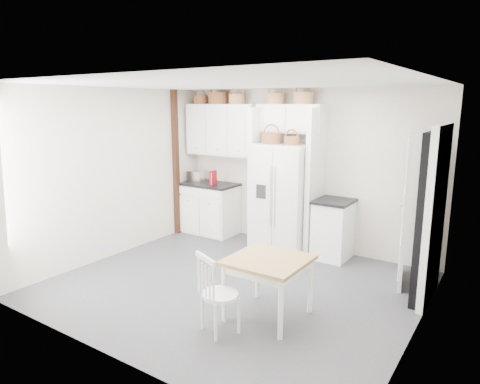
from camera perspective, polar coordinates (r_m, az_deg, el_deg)
The scene contains 29 objects.
floor at distance 5.80m, azimuth -0.74°, elevation -12.28°, with size 4.50×4.50×0.00m, color #3A3B43.
ceiling at distance 5.31m, azimuth -0.82°, elevation 14.31°, with size 4.50×4.50×0.00m, color white.
wall_back at distance 7.12m, azimuth 8.37°, elevation 3.03°, with size 4.50×4.50×0.00m, color beige.
wall_left at distance 6.91m, azimuth -16.37°, elevation 2.42°, with size 4.00×4.00×0.00m, color beige.
wall_right at distance 4.56m, azimuth 23.27°, elevation -2.69°, with size 4.00×4.00×0.00m, color beige.
refrigerator at distance 6.95m, azimuth 5.90°, elevation -0.73°, with size 0.90×0.72×1.74m, color silver.
base_cab_left at distance 7.91m, azimuth -3.97°, elevation -2.29°, with size 0.97×0.61×0.90m, color white.
base_cab_right at distance 6.78m, azimuth 12.31°, elevation -5.01°, with size 0.50×0.60×0.88m, color white.
dining_table at distance 4.91m, azimuth 3.76°, elevation -12.58°, with size 0.82×0.82×0.69m, color brown.
windsor_chair at distance 4.57m, azimuth -2.65°, elevation -13.52°, with size 0.40×0.37×0.83m, color white.
counter_left at distance 7.81m, azimuth -4.02°, elevation 1.05°, with size 1.01×0.65×0.04m, color black.
counter_right at distance 6.66m, azimuth 12.48°, elevation -1.21°, with size 0.54×0.64×0.04m, color black.
toaster at distance 7.96m, azimuth -5.96°, elevation 2.09°, with size 0.29×0.17×0.20m, color silver.
cookbook_red at distance 7.65m, azimuth -3.62°, elevation 1.92°, with size 0.04×0.17×0.25m, color maroon.
cookbook_cream at distance 7.65m, azimuth -3.63°, elevation 1.80°, with size 0.03×0.14×0.21m, color beige.
basket_upper_a at distance 7.97m, azimuth -5.32°, elevation 12.13°, with size 0.26×0.26×0.15m, color #572D14.
basket_upper_b at distance 7.72m, azimuth -2.95°, elevation 12.40°, with size 0.35×0.35×0.21m, color #572D14.
basket_upper_c at distance 7.49m, azimuth -0.42°, elevation 12.28°, with size 0.29×0.29×0.17m, color #9E5E3C.
basket_bridge_a at distance 7.09m, azimuth 4.72°, elevation 12.30°, with size 0.31×0.31×0.17m, color #9E5E3C.
basket_bridge_b at distance 6.87m, azimuth 8.46°, elevation 12.27°, with size 0.32×0.32×0.18m, color #9E5E3C.
basket_fridge_a at distance 6.82m, azimuth 4.20°, elevation 7.15°, with size 0.31×0.31×0.17m, color #572D14.
basket_fridge_b at distance 6.65m, azimuth 6.91°, elevation 6.82°, with size 0.24×0.24×0.13m, color #572D14.
upper_cabinet at distance 7.68m, azimuth -2.32°, elevation 8.27°, with size 1.40×0.34×0.90m, color white.
bridge_cabinet at distance 6.96m, azimuth 6.83°, elevation 9.70°, with size 1.12×0.34×0.45m, color white.
fridge_panel_left at distance 7.19m, azimuth 2.55°, elevation 2.02°, with size 0.08×0.60×2.30m, color white.
fridge_panel_right at distance 6.73m, azimuth 10.00°, elevation 1.18°, with size 0.08×0.60×2.30m, color white.
trim_post at distance 7.80m, azimuth -8.54°, elevation 3.78°, with size 0.09×0.09×2.60m, color black.
doorway_void at distance 5.60m, azimuth 24.06°, elevation -3.12°, with size 0.18×0.85×2.05m, color black.
door_slab at distance 5.98m, azimuth 21.23°, elevation -1.98°, with size 0.80×0.04×2.05m, color white.
Camera 1 is at (3.00, -4.37, 2.36)m, focal length 32.00 mm.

